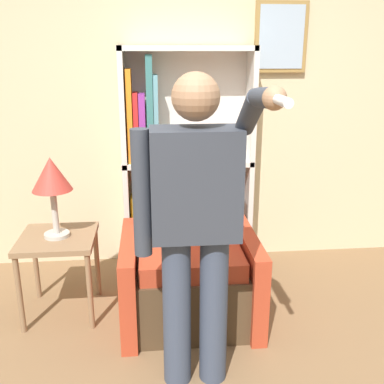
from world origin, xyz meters
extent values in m
cube|color=beige|center=(0.00, 2.03, 1.40)|extent=(8.00, 0.06, 2.80)
cube|color=olive|center=(0.75, 1.98, 1.86)|extent=(0.41, 0.04, 0.54)
cube|color=#9EB2C6|center=(0.75, 1.96, 1.86)|extent=(0.35, 0.01, 0.48)
cube|color=silver|center=(-0.50, 1.85, 0.90)|extent=(0.04, 0.28, 1.79)
cube|color=silver|center=(0.51, 1.85, 0.90)|extent=(0.04, 0.28, 1.79)
cube|color=silver|center=(0.00, 1.98, 0.90)|extent=(1.04, 0.01, 1.79)
cube|color=silver|center=(0.00, 1.85, 0.02)|extent=(1.04, 0.28, 0.04)
cube|color=silver|center=(0.00, 1.85, 0.90)|extent=(1.04, 0.28, 0.04)
cube|color=silver|center=(0.00, 1.85, 1.77)|extent=(1.04, 0.28, 0.04)
cube|color=gold|center=(-0.44, 1.85, 0.33)|extent=(0.05, 0.17, 0.58)
cube|color=#9E7A47|center=(-0.39, 1.85, 0.39)|extent=(0.04, 0.21, 0.71)
cube|color=black|center=(-0.33, 1.85, 0.42)|extent=(0.05, 0.17, 0.75)
cube|color=orange|center=(-0.29, 1.85, 0.35)|extent=(0.03, 0.20, 0.62)
cube|color=#BC4C56|center=(-0.25, 1.85, 0.45)|extent=(0.05, 0.24, 0.82)
cube|color=black|center=(-0.20, 1.85, 0.42)|extent=(0.04, 0.21, 0.76)
cube|color=orange|center=(-0.44, 1.85, 1.27)|extent=(0.04, 0.21, 0.71)
cube|color=red|center=(-0.40, 1.85, 1.18)|extent=(0.04, 0.18, 0.54)
cube|color=purple|center=(-0.35, 1.85, 1.18)|extent=(0.05, 0.16, 0.53)
cube|color=#337070|center=(-0.29, 1.85, 1.32)|extent=(0.05, 0.22, 0.81)
cube|color=#5B99A8|center=(-0.24, 1.85, 1.25)|extent=(0.03, 0.20, 0.67)
cube|color=#4C3823|center=(-0.06, 1.04, 0.21)|extent=(0.70, 0.72, 0.42)
cube|color=#B23D23|center=(-0.06, 1.00, 0.48)|extent=(0.66, 0.60, 0.12)
cube|color=#B23D23|center=(-0.06, 1.36, 0.68)|extent=(0.70, 0.16, 0.95)
cube|color=#B23D23|center=(-0.46, 1.04, 0.29)|extent=(0.10, 0.80, 0.59)
cube|color=#B23D23|center=(0.34, 1.04, 0.29)|extent=(0.10, 0.80, 0.59)
cylinder|color=#384256|center=(-0.18, 0.43, 0.43)|extent=(0.15, 0.15, 0.86)
cylinder|color=#384256|center=(0.02, 0.43, 0.43)|extent=(0.15, 0.15, 0.86)
cube|color=#333842|center=(-0.08, 0.43, 1.14)|extent=(0.44, 0.24, 0.55)
sphere|color=#997051|center=(-0.08, 0.43, 1.55)|extent=(0.23, 0.23, 0.23)
cylinder|color=#333842|center=(-0.35, 0.43, 1.09)|extent=(0.09, 0.09, 0.64)
cylinder|color=#333842|center=(0.15, 0.31, 1.49)|extent=(0.09, 0.28, 0.23)
cylinder|color=#333842|center=(0.15, 0.07, 1.58)|extent=(0.08, 0.27, 0.10)
sphere|color=#997051|center=(0.15, -0.06, 1.59)|extent=(0.09, 0.09, 0.09)
cylinder|color=white|center=(0.15, -0.16, 1.59)|extent=(0.04, 0.15, 0.04)
cube|color=#846647|center=(-0.93, 1.18, 0.55)|extent=(0.50, 0.50, 0.04)
cylinder|color=#846647|center=(-1.15, 0.96, 0.27)|extent=(0.04, 0.04, 0.54)
cylinder|color=#846647|center=(-0.71, 0.96, 0.27)|extent=(0.04, 0.04, 0.54)
cylinder|color=#846647|center=(-1.15, 1.40, 0.27)|extent=(0.04, 0.04, 0.54)
cylinder|color=#846647|center=(-0.71, 1.40, 0.27)|extent=(0.04, 0.04, 0.54)
cylinder|color=#B7B2A8|center=(-0.93, 1.18, 0.58)|extent=(0.17, 0.17, 0.02)
cylinder|color=#B7B2A8|center=(-0.93, 1.18, 0.75)|extent=(0.04, 0.04, 0.30)
cone|color=#B2382D|center=(-0.93, 1.18, 1.00)|extent=(0.26, 0.26, 0.22)
camera|label=1|loc=(-0.30, -1.66, 1.76)|focal=42.00mm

